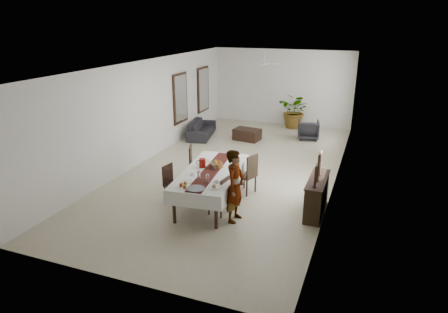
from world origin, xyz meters
TOP-DOWN VIEW (x-y plane):
  - floor at (0.00, 0.00)m, footprint 6.00×12.00m
  - ceiling at (0.00, 0.00)m, footprint 6.00×12.00m
  - wall_back at (0.00, 6.00)m, footprint 6.00×0.02m
  - wall_front at (0.00, -6.00)m, footprint 6.00×0.02m
  - wall_left at (-3.00, 0.00)m, footprint 0.02×12.00m
  - wall_right at (3.00, 0.00)m, footprint 0.02×12.00m
  - dining_table_top at (0.22, -2.46)m, footprint 1.39×2.78m
  - table_leg_fl at (-0.13, -3.78)m, footprint 0.09×0.09m
  - table_leg_fr at (0.84, -3.68)m, footprint 0.09×0.09m
  - table_leg_bl at (-0.40, -1.25)m, footprint 0.09×0.09m
  - table_leg_br at (0.58, -1.14)m, footprint 0.09×0.09m
  - tablecloth_top at (0.22, -2.46)m, footprint 1.61×3.00m
  - tablecloth_drape_left at (-0.43, -2.53)m, footprint 0.31×2.87m
  - tablecloth_drape_right at (0.87, -2.39)m, footprint 0.31×2.87m
  - tablecloth_drape_near at (0.37, -3.89)m, footprint 1.31×0.15m
  - tablecloth_drape_far at (0.07, -1.03)m, footprint 1.31×0.15m
  - table_runner at (0.22, -2.46)m, footprint 0.68×2.82m
  - red_pitcher at (-0.07, -2.32)m, footprint 0.18×0.18m
  - pitcher_handle at (-0.17, -2.33)m, footprint 0.14×0.04m
  - wine_glass_near at (0.43, -3.17)m, footprint 0.08×0.08m
  - wine_glass_mid at (0.17, -3.08)m, footprint 0.08×0.08m
  - wine_glass_far at (0.27, -2.40)m, footprint 0.08×0.08m
  - teacup_right at (0.62, -3.09)m, footprint 0.10×0.10m
  - saucer_right at (0.62, -3.09)m, footprint 0.17×0.17m
  - teacup_left at (-0.07, -2.89)m, footprint 0.10×0.10m
  - saucer_left at (-0.07, -2.89)m, footprint 0.17×0.17m
  - plate_near_right at (0.69, -3.42)m, footprint 0.27×0.27m
  - bread_near_right at (0.69, -3.42)m, footprint 0.10×0.10m
  - plate_near_left at (-0.02, -3.33)m, footprint 0.27×0.27m
  - plate_far_left at (-0.20, -1.89)m, footprint 0.27×0.27m
  - serving_tray at (0.34, -3.63)m, footprint 0.40×0.40m
  - jam_jar_a at (0.10, -3.69)m, footprint 0.07×0.07m
  - jam_jar_b at (-0.02, -3.63)m, footprint 0.07×0.07m
  - jam_jar_c at (0.03, -3.52)m, footprint 0.07×0.07m
  - fruit_basket at (0.25, -2.18)m, footprint 0.34×0.34m
  - fruit_red at (0.28, -2.15)m, footprint 0.10×0.10m
  - fruit_green at (0.20, -2.15)m, footprint 0.09×0.09m
  - fruit_yellow at (0.25, -2.23)m, footprint 0.09×0.09m
  - chair_right_near_seat at (0.62, -2.99)m, footprint 0.45×0.45m
  - chair_right_near_leg_fl at (0.76, -3.17)m, footprint 0.05×0.05m
  - chair_right_near_leg_fr at (0.81, -2.85)m, footprint 0.05×0.05m
  - chair_right_near_leg_bl at (0.44, -3.13)m, footprint 0.05×0.05m
  - chair_right_near_leg_br at (0.48, -2.80)m, footprint 0.05×0.05m
  - chair_right_near_back at (0.80, -3.01)m, footprint 0.09×0.40m
  - chair_right_far_seat at (0.84, -1.59)m, footprint 0.59×0.59m
  - chair_right_far_leg_fl at (0.96, -1.83)m, footprint 0.06×0.06m
  - chair_right_far_leg_fr at (1.08, -1.48)m, footprint 0.06×0.06m
  - chair_right_far_leg_bl at (0.60, -1.70)m, footprint 0.06×0.06m
  - chair_right_far_leg_br at (0.73, -1.35)m, footprint 0.06×0.06m
  - chair_right_far_back at (1.04, -1.66)m, footprint 0.19×0.45m
  - chair_left_near_seat at (-0.72, -2.68)m, footprint 0.46×0.46m
  - chair_left_near_leg_fl at (-0.85, -2.50)m, footprint 0.05×0.05m
  - chair_left_near_leg_fr at (-0.91, -2.81)m, footprint 0.05×0.05m
  - chair_left_near_leg_bl at (-0.53, -2.56)m, footprint 0.05×0.05m
  - chair_left_near_leg_br at (-0.60, -2.87)m, footprint 0.05×0.05m
  - chair_left_near_back at (-0.90, -2.65)m, footprint 0.11×0.39m
  - chair_left_far_seat at (-0.62, -1.40)m, footprint 0.58×0.58m
  - chair_left_far_leg_fl at (-0.86, -1.29)m, footprint 0.06×0.06m
  - chair_left_far_leg_fr at (-0.73, -1.64)m, footprint 0.06×0.06m
  - chair_left_far_leg_bl at (-0.51, -1.16)m, footprint 0.06×0.06m
  - chair_left_far_leg_br at (-0.38, -1.51)m, footprint 0.06×0.06m
  - chair_left_far_back at (-0.81, -1.47)m, footprint 0.19×0.44m
  - woman at (1.10, -3.16)m, footprint 0.45×0.64m
  - sideboard_body at (2.78, -2.12)m, footprint 0.38×1.41m
  - sideboard_top at (2.78, -2.12)m, footprint 0.41×1.47m
  - candlestick_near_base at (2.78, -2.64)m, footprint 0.09×0.09m
  - candlestick_near_shaft at (2.78, -2.64)m, footprint 0.05×0.05m
  - candlestick_near_candle at (2.78, -2.64)m, footprint 0.03×0.03m
  - candlestick_mid_base at (2.78, -2.26)m, footprint 0.09×0.09m
  - candlestick_mid_shaft at (2.78, -2.26)m, footprint 0.05×0.05m
  - candlestick_mid_candle at (2.78, -2.26)m, footprint 0.03×0.03m
  - candlestick_far_base at (2.78, -1.89)m, footprint 0.09×0.09m
  - candlestick_far_shaft at (2.78, -1.89)m, footprint 0.05×0.05m
  - candlestick_far_candle at (2.78, -1.89)m, footprint 0.03×0.03m
  - sofa at (-2.44, 2.94)m, footprint 1.20×2.15m
  - armchair at (1.54, 4.05)m, footprint 0.92×0.94m
  - coffee_table at (-0.61, 3.08)m, footprint 1.05×0.78m
  - potted_plant at (0.72, 5.52)m, footprint 1.61×1.50m
  - mirror_frame_near at (-2.96, 2.20)m, footprint 0.06×1.05m
  - mirror_glass_near at (-2.92, 2.20)m, footprint 0.01×0.90m
  - mirror_frame_far at (-2.96, 4.30)m, footprint 0.06×1.05m
  - mirror_glass_far at (-2.92, 4.30)m, footprint 0.01×0.90m
  - fan_rod at (0.00, 3.00)m, footprint 0.04×0.04m
  - fan_hub at (0.00, 3.00)m, footprint 0.16×0.16m
  - fan_blade_n at (0.00, 3.35)m, footprint 0.10×0.55m
  - fan_blade_s at (0.00, 2.65)m, footprint 0.10×0.55m
  - fan_blade_e at (0.35, 3.00)m, footprint 0.55×0.10m
  - fan_blade_w at (-0.35, 3.00)m, footprint 0.55×0.10m

SIDE VIEW (x-z plane):
  - floor at x=0.00m, z-range 0.00..0.00m
  - chair_left_near_leg_fl at x=-0.85m, z-range 0.00..0.39m
  - chair_left_near_leg_fr at x=-0.91m, z-range 0.00..0.39m
  - chair_left_near_leg_bl at x=-0.53m, z-range 0.00..0.39m
  - chair_left_near_leg_br at x=-0.60m, z-range 0.00..0.39m
  - chair_right_near_leg_fl at x=0.76m, z-range 0.00..0.39m
  - chair_right_near_leg_fr at x=0.81m, z-range 0.00..0.39m
  - chair_right_near_leg_bl at x=0.44m, z-range 0.00..0.39m
  - chair_right_near_leg_br at x=0.48m, z-range 0.00..0.39m
  - coffee_table at x=-0.61m, z-range 0.00..0.43m
  - chair_left_far_leg_fl at x=-0.86m, z-range 0.00..0.45m
  - chair_left_far_leg_fr at x=-0.73m, z-range 0.00..0.45m
  - chair_left_far_leg_bl at x=-0.51m, z-range 0.00..0.45m
  - chair_left_far_leg_br at x=-0.38m, z-range 0.00..0.45m
  - chair_right_far_leg_fl at x=0.96m, z-range 0.00..0.45m
  - chair_right_far_leg_fr at x=1.08m, z-range 0.00..0.45m
  - chair_right_far_leg_bl at x=0.60m, z-range 0.00..0.45m
  - chair_right_far_leg_br at x=0.73m, z-range 0.00..0.45m
  - sofa at x=-2.44m, z-range 0.00..0.59m
  - armchair at x=1.54m, z-range 0.00..0.72m
  - table_leg_fl at x=-0.13m, z-range 0.00..0.78m
  - table_leg_fr at x=0.84m, z-range 0.00..0.78m
  - table_leg_bl at x=-0.40m, z-range 0.00..0.78m
  - table_leg_br at x=0.58m, z-range 0.00..0.78m
  - chair_left_near_seat at x=-0.72m, z-range 0.39..0.43m
  - chair_right_near_seat at x=0.62m, z-range 0.39..0.44m
  - sideboard_body at x=2.78m, z-range 0.00..0.85m
  - chair_left_far_seat at x=-0.62m, z-range 0.45..0.50m
  - chair_right_far_seat at x=0.84m, z-range 0.45..0.51m
  - chair_left_near_back at x=-0.90m, z-range 0.43..0.93m
  - tablecloth_drape_left at x=-0.43m, z-range 0.51..0.85m
  - tablecloth_drape_right at x=0.87m, z-range 0.51..0.85m
  - tablecloth_drape_near at x=0.37m, z-range 0.51..0.85m
  - tablecloth_drape_far at x=0.07m, z-range 0.51..0.85m
  - chair_right_near_back at x=0.80m, z-range 0.44..0.94m
  - potted_plant at x=0.72m, z-range 0.00..1.46m
  - chair_left_far_back at x=-0.81m, z-range 0.49..1.07m
  - chair_right_far_back at x=1.04m, z-range 0.50..1.08m
  - dining_table_top at x=0.22m, z-range 0.78..0.84m
  - tablecloth_top at x=0.22m, z-range 0.84..0.85m
  - woman at x=1.10m, z-range 0.00..1.70m
  - table_runner at x=0.22m, z-range 0.85..0.85m
  - saucer_right at x=0.62m, z-range 0.85..0.86m
  - saucer_left at x=-0.07m, z-range 0.85..0.86m
  - plate_near_right at x=0.69m, z-range 0.85..0.87m
  - plate_near_left at x=-0.02m, z-range 0.85..0.87m
  - plate_far_left at x=-0.20m, z-range 0.85..0.87m
  - sideboard_top at x=2.78m, z-range 0.85..0.87m
  - serving_tray at x=0.34m, z-range 0.85..0.87m
  - teacup_right at x=0.62m, z-range 0.85..0.92m
  - teacup_left at x=-0.07m, z-range 0.85..0.92m
  - bread_near_right at x=0.69m, z-range 0.84..0.94m
  - candlestick_near_base at x=2.78m, z-range 0.87..0.90m
  - candlestick_mid_base at x=2.78m, z-range 0.87..0.90m
  - candlestick_far_base at x=2.78m, z-range 0.87..0.90m
  - jam_jar_a at x=0.10m, z-range 0.85..0.93m
  - jam_jar_b at x=-0.02m, z-range 0.85..0.93m
  - jam_jar_c at x=0.03m, z-range 0.85..0.93m
  - fruit_basket at x=0.25m, z-range 0.85..0.96m
  - wine_glass_near at x=0.43m, z-range 0.85..1.04m
  - wine_glass_mid at x=0.17m, z-range 0.85..1.04m
  - wine_glass_far at x=0.27m, z-range 0.85..1.04m
  - pitcher_handle at x=-0.17m, z-range 0.89..1.03m
  - red_pitcher at x=-0.07m, z-range 0.85..1.07m
  - fruit_red at x=0.28m, z-range 0.94..1.04m
  - fruit_green at x=0.20m, z-range 0.94..1.03m
  - fruit_yellow at x=0.25m, z-range 0.94..1.04m
  - candlestick_near_shaft at x=2.78m, z-range 0.90..1.37m
  - candlestick_far_shaft at x=2.78m, z-range 0.90..1.42m
  - candlestick_mid_shaft at x=2.78m, z-range 0.90..1.51m
  - candlestick_near_candle at x=2.78m, z-range 1.37..1.45m
  - candlestick_far_candle at x=2.78m, z-range 1.42..1.50m
  - candlestick_mid_candle at x=2.78m, z-range 1.51..1.59m
  - wall_back at x=0.00m, z-range 0.00..3.20m
  - wall_front at x=0.00m, z-range 0.00..3.20m
  - wall_left at x=-3.00m, z-range 0.00..3.20m
  - wall_right at x=3.00m, z-range 0.00..3.20m
  - mirror_frame_near at x=-2.96m, z-range 0.67..2.53m
  - mirror_glass_near at x=-2.92m, z-range 0.75..2.45m
  - mirror_frame_far at x=-2.96m, z-range 0.67..2.53m
  - mirror_glass_far at x=-2.92m, z-range 0.75..2.45m
  - fan_hub at x=0.00m, z-range 2.86..2.94m
  - fan_blade_n at x=0.00m, z-range 2.89..2.91m
  - fan_blade_s at x=0.00m, z-range 2.89..2.91m
  - fan_blade_e at x=0.35m, z-range 2.89..2.91m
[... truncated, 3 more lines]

